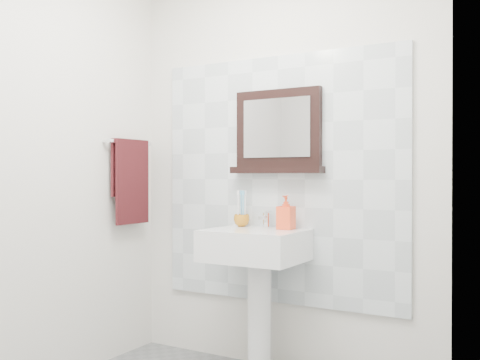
% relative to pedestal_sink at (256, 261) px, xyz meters
% --- Properties ---
extents(back_wall, '(2.00, 0.01, 2.50)m').
position_rel_pedestal_sink_xyz_m(back_wall, '(0.04, 0.23, 0.57)').
color(back_wall, silver).
rests_on(back_wall, ground).
extents(left_wall, '(0.01, 2.20, 2.50)m').
position_rel_pedestal_sink_xyz_m(left_wall, '(-0.96, -0.87, 0.57)').
color(left_wall, silver).
rests_on(left_wall, ground).
extents(right_wall, '(0.01, 2.20, 2.50)m').
position_rel_pedestal_sink_xyz_m(right_wall, '(1.04, -0.87, 0.57)').
color(right_wall, silver).
rests_on(right_wall, ground).
extents(splashback, '(1.60, 0.02, 1.50)m').
position_rel_pedestal_sink_xyz_m(splashback, '(0.04, 0.21, 0.47)').
color(splashback, silver).
rests_on(splashback, back_wall).
extents(pedestal_sink, '(0.55, 0.44, 0.96)m').
position_rel_pedestal_sink_xyz_m(pedestal_sink, '(0.00, 0.00, 0.00)').
color(pedestal_sink, white).
rests_on(pedestal_sink, ground).
extents(toothbrush_cup, '(0.11, 0.11, 0.08)m').
position_rel_pedestal_sink_xyz_m(toothbrush_cup, '(-0.17, 0.13, 0.22)').
color(toothbrush_cup, '#B46E15').
rests_on(toothbrush_cup, pedestal_sink).
extents(toothbrushes, '(0.05, 0.04, 0.21)m').
position_rel_pedestal_sink_xyz_m(toothbrushes, '(-0.17, 0.13, 0.31)').
color(toothbrushes, white).
rests_on(toothbrushes, toothbrush_cup).
extents(soap_dispenser, '(0.09, 0.09, 0.20)m').
position_rel_pedestal_sink_xyz_m(soap_dispenser, '(0.15, 0.10, 0.28)').
color(soap_dispenser, red).
rests_on(soap_dispenser, pedestal_sink).
extents(framed_mirror, '(0.59, 0.11, 0.50)m').
position_rel_pedestal_sink_xyz_m(framed_mirror, '(0.05, 0.19, 0.75)').
color(framed_mirror, black).
rests_on(framed_mirror, back_wall).
extents(towel_bar, '(0.07, 0.40, 0.03)m').
position_rel_pedestal_sink_xyz_m(towel_bar, '(-0.91, -0.06, 0.71)').
color(towel_bar, silver).
rests_on(towel_bar, left_wall).
extents(hand_towel, '(0.06, 0.30, 0.55)m').
position_rel_pedestal_sink_xyz_m(hand_towel, '(-0.90, -0.06, 0.50)').
color(hand_towel, '#340E11').
rests_on(hand_towel, towel_bar).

